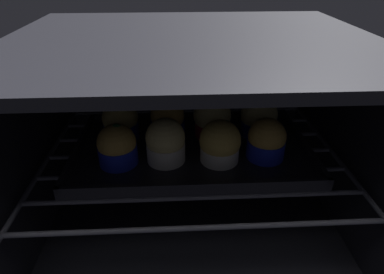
% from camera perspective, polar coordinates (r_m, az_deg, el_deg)
% --- Properties ---
extents(oven_cavity, '(0.59, 0.47, 0.37)m').
position_cam_1_polar(oven_cavity, '(0.63, -0.19, 1.71)').
color(oven_cavity, black).
rests_on(oven_cavity, ground).
extents(oven_rack, '(0.55, 0.42, 0.01)m').
position_cam_1_polar(oven_rack, '(0.61, 0.00, -2.99)').
color(oven_rack, '#51515B').
rests_on(oven_rack, oven_cavity).
extents(baking_tray, '(0.43, 0.26, 0.02)m').
position_cam_1_polar(baking_tray, '(0.61, 0.00, -2.08)').
color(baking_tray, black).
rests_on(baking_tray, oven_rack).
extents(muffin_row0_col0, '(0.07, 0.07, 0.07)m').
position_cam_1_polar(muffin_row0_col0, '(0.56, -13.19, -1.65)').
color(muffin_row0_col0, '#1928B7').
rests_on(muffin_row0_col0, baking_tray).
extents(muffin_row0_col1, '(0.07, 0.07, 0.08)m').
position_cam_1_polar(muffin_row0_col1, '(0.55, -4.73, -0.94)').
color(muffin_row0_col1, silver).
rests_on(muffin_row0_col1, baking_tray).
extents(muffin_row0_col2, '(0.07, 0.07, 0.08)m').
position_cam_1_polar(muffin_row0_col2, '(0.55, 5.02, -1.16)').
color(muffin_row0_col2, silver).
rests_on(muffin_row0_col2, baking_tray).
extents(muffin_row0_col3, '(0.07, 0.07, 0.07)m').
position_cam_1_polar(muffin_row0_col3, '(0.57, 13.12, -0.64)').
color(muffin_row0_col3, '#1928B7').
rests_on(muffin_row0_col3, baking_tray).
extents(muffin_row1_col0, '(0.07, 0.07, 0.08)m').
position_cam_1_polar(muffin_row1_col0, '(0.63, -12.61, 2.70)').
color(muffin_row1_col0, '#1928B7').
rests_on(muffin_row1_col0, baking_tray).
extents(muffin_row1_col1, '(0.07, 0.07, 0.09)m').
position_cam_1_polar(muffin_row1_col1, '(0.62, -4.37, 3.15)').
color(muffin_row1_col1, '#1928B7').
rests_on(muffin_row1_col1, baking_tray).
extents(muffin_row1_col2, '(0.07, 0.07, 0.08)m').
position_cam_1_polar(muffin_row1_col2, '(0.62, 3.59, 3.35)').
color(muffin_row1_col2, red).
rests_on(muffin_row1_col2, baking_tray).
extents(muffin_row1_col3, '(0.07, 0.07, 0.08)m').
position_cam_1_polar(muffin_row1_col3, '(0.64, 11.80, 3.35)').
color(muffin_row1_col3, '#1928B7').
rests_on(muffin_row1_col3, baking_tray).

